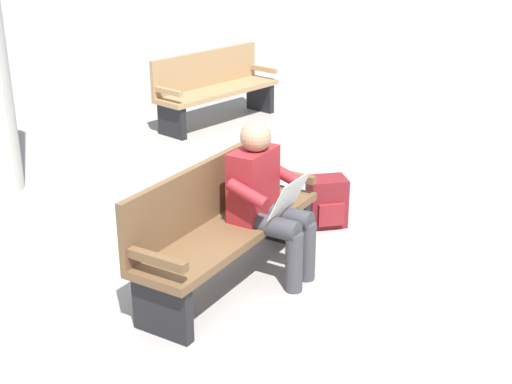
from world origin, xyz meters
TOP-DOWN VIEW (x-y plane):
  - ground_plane at (0.00, 0.00)m, footprint 40.00×40.00m
  - bench_near at (-0.01, -0.07)m, footprint 1.84×0.68m
  - person_seated at (-0.21, 0.19)m, footprint 0.60×0.60m
  - backpack at (-1.26, 0.30)m, footprint 0.39×0.40m
  - bench_far at (-3.71, -2.07)m, footprint 1.86×1.00m

SIDE VIEW (x-z plane):
  - ground_plane at x=0.00m, z-range 0.00..0.00m
  - backpack at x=-1.26m, z-range 0.00..0.43m
  - bench_near at x=-0.01m, z-range 0.01..0.91m
  - bench_far at x=-3.71m, z-range 0.01..0.91m
  - person_seated at x=-0.21m, z-range 0.04..1.22m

